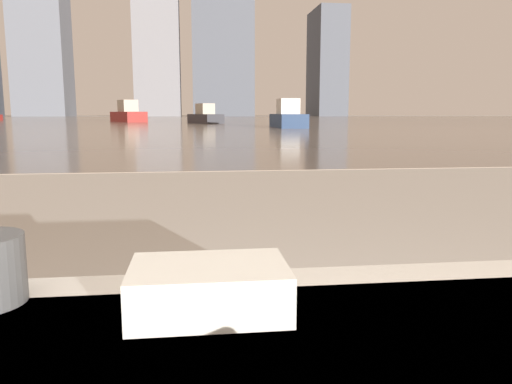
% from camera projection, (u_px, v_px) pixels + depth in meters
% --- Properties ---
extents(towel_stack, '(0.26, 0.17, 0.08)m').
position_uv_depth(towel_stack, '(209.00, 288.00, 0.81)').
color(towel_stack, silver).
rests_on(towel_stack, bathtub).
extents(harbor_water, '(180.00, 110.00, 0.01)m').
position_uv_depth(harbor_water, '(195.00, 119.00, 60.89)').
color(harbor_water, gray).
rests_on(harbor_water, ground_plane).
extents(harbor_boat_1, '(1.45, 4.20, 1.58)m').
position_uv_depth(harbor_boat_1, '(288.00, 117.00, 27.57)').
color(harbor_boat_1, navy).
rests_on(harbor_boat_1, harbor_water).
extents(harbor_boat_4, '(2.76, 4.24, 1.50)m').
position_uv_depth(harbor_boat_4, '(205.00, 116.00, 38.05)').
color(harbor_boat_4, '#2D2D33').
rests_on(harbor_boat_4, harbor_water).
extents(harbor_boat_5, '(3.73, 5.38, 1.92)m').
position_uv_depth(harbor_boat_5, '(128.00, 114.00, 43.74)').
color(harbor_boat_5, maroon).
rests_on(harbor_boat_5, harbor_water).
extents(skyline_tower_1, '(11.09, 10.65, 33.14)m').
position_uv_depth(skyline_tower_1, '(41.00, 40.00, 109.17)').
color(skyline_tower_1, slate).
rests_on(skyline_tower_1, ground_plane).
extents(skyline_tower_2, '(10.09, 9.10, 28.14)m').
position_uv_depth(skyline_tower_2, '(157.00, 53.00, 112.59)').
color(skyline_tower_2, slate).
rests_on(skyline_tower_2, ground_plane).
extents(skyline_tower_4, '(6.76, 13.98, 24.52)m').
position_uv_depth(skyline_tower_4, '(327.00, 64.00, 117.64)').
color(skyline_tower_4, '#4C515B').
rests_on(skyline_tower_4, ground_plane).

